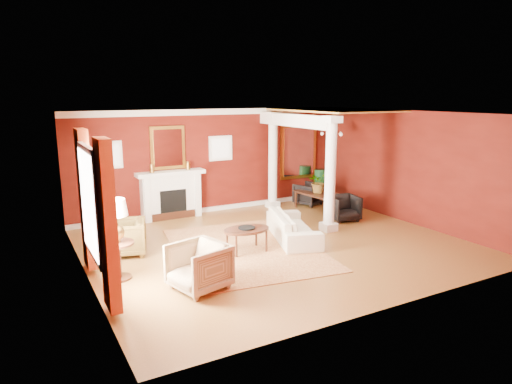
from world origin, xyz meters
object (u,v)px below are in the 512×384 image
armchair_stripe (199,264)px  dining_table (320,196)px  sofa (293,222)px  coffee_table (247,231)px  armchair_leopard (125,236)px  side_table (116,226)px

armchair_stripe → dining_table: 6.15m
armchair_stripe → sofa: bearing=102.3°
sofa → coffee_table: sofa is taller
sofa → coffee_table: 1.36m
coffee_table → dining_table: dining_table is taller
sofa → coffee_table: size_ratio=2.07×
coffee_table → dining_table: (3.51, 2.11, -0.06)m
armchair_stripe → coffee_table: (1.61, 1.30, 0.02)m
armchair_stripe → dining_table: bearing=108.5°
sofa → armchair_leopard: bearing=95.6°
sofa → armchair_stripe: bearing=136.1°
armchair_stripe → coffee_table: bearing=113.7°
coffee_table → side_table: 2.77m
sofa → armchair_stripe: armchair_stripe is taller
side_table → dining_table: 6.66m
side_table → dining_table: (6.23, 2.29, -0.59)m
armchair_stripe → coffee_table: size_ratio=0.88×
armchair_leopard → coffee_table: size_ratio=0.80×
armchair_leopard → armchair_stripe: size_ratio=0.91×
coffee_table → dining_table: 4.10m
side_table → armchair_stripe: bearing=-45.2°
armchair_stripe → side_table: bearing=-150.4°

